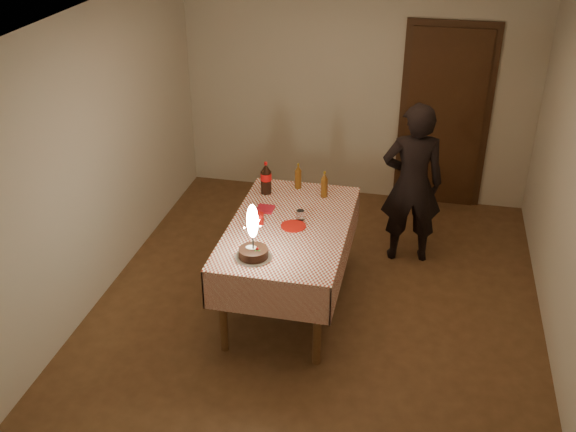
% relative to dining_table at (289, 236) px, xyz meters
% --- Properties ---
extents(ground, '(4.00, 4.50, 0.01)m').
position_rel_dining_table_xyz_m(ground, '(0.26, 0.18, -0.73)').
color(ground, brown).
rests_on(ground, ground).
extents(room_shell, '(4.04, 4.54, 2.62)m').
position_rel_dining_table_xyz_m(room_shell, '(0.29, 0.25, 0.93)').
color(room_shell, beige).
rests_on(room_shell, ground).
extents(dining_table, '(1.02, 1.72, 0.84)m').
position_rel_dining_table_xyz_m(dining_table, '(0.00, 0.00, 0.00)').
color(dining_table, brown).
rests_on(dining_table, ground).
extents(birthday_cake, '(0.29, 0.29, 0.47)m').
position_rel_dining_table_xyz_m(birthday_cake, '(-0.17, -0.57, 0.25)').
color(birthday_cake, white).
rests_on(birthday_cake, dining_table).
extents(red_plate, '(0.22, 0.22, 0.01)m').
position_rel_dining_table_xyz_m(red_plate, '(0.04, -0.02, 0.11)').
color(red_plate, red).
rests_on(red_plate, dining_table).
extents(red_cup, '(0.08, 0.08, 0.10)m').
position_rel_dining_table_xyz_m(red_cup, '(-0.26, -0.03, 0.16)').
color(red_cup, red).
rests_on(red_cup, dining_table).
extents(clear_cup, '(0.07, 0.07, 0.09)m').
position_rel_dining_table_xyz_m(clear_cup, '(0.07, 0.11, 0.16)').
color(clear_cup, silver).
rests_on(clear_cup, dining_table).
extents(napkin_stack, '(0.15, 0.15, 0.02)m').
position_rel_dining_table_xyz_m(napkin_stack, '(-0.27, 0.22, 0.12)').
color(napkin_stack, '#A71322').
rests_on(napkin_stack, dining_table).
extents(cola_bottle, '(0.10, 0.10, 0.32)m').
position_rel_dining_table_xyz_m(cola_bottle, '(-0.34, 0.56, 0.26)').
color(cola_bottle, black).
rests_on(cola_bottle, dining_table).
extents(amber_bottle_left, '(0.06, 0.06, 0.25)m').
position_rel_dining_table_xyz_m(amber_bottle_left, '(-0.07, 0.73, 0.23)').
color(amber_bottle_left, '#5F3710').
rests_on(amber_bottle_left, dining_table).
extents(amber_bottle_right, '(0.06, 0.06, 0.25)m').
position_rel_dining_table_xyz_m(amber_bottle_right, '(0.20, 0.60, 0.23)').
color(amber_bottle_right, '#5F3710').
rests_on(amber_bottle_right, dining_table).
extents(photographer, '(0.66, 0.50, 1.65)m').
position_rel_dining_table_xyz_m(photographer, '(0.99, 1.07, 0.10)').
color(photographer, black).
rests_on(photographer, ground).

